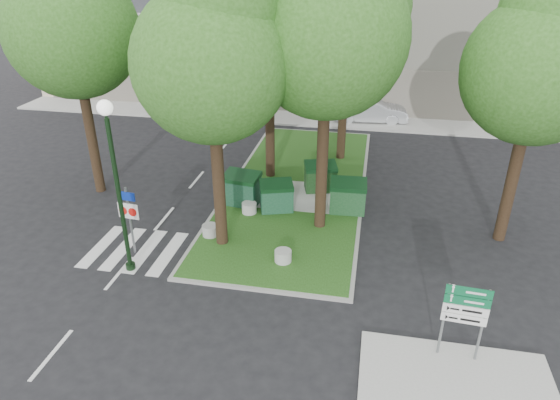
% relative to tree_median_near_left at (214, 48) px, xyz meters
% --- Properties ---
extents(ground, '(120.00, 120.00, 0.00)m').
position_rel_tree_median_near_left_xyz_m(ground, '(1.41, -2.56, -7.32)').
color(ground, black).
rests_on(ground, ground).
extents(median_island, '(6.00, 16.00, 0.12)m').
position_rel_tree_median_near_left_xyz_m(median_island, '(1.91, 5.44, -7.26)').
color(median_island, '#204212').
rests_on(median_island, ground).
extents(median_kerb, '(6.30, 16.30, 0.10)m').
position_rel_tree_median_near_left_xyz_m(median_kerb, '(1.91, 5.44, -7.27)').
color(median_kerb, gray).
rests_on(median_kerb, ground).
extents(sidewalk_corner, '(5.00, 4.00, 0.12)m').
position_rel_tree_median_near_left_xyz_m(sidewalk_corner, '(7.91, -6.06, -7.26)').
color(sidewalk_corner, '#999993').
rests_on(sidewalk_corner, ground).
extents(building_sidewalk, '(42.00, 3.00, 0.12)m').
position_rel_tree_median_near_left_xyz_m(building_sidewalk, '(1.41, 15.94, -7.26)').
color(building_sidewalk, '#999993').
rests_on(building_sidewalk, ground).
extents(zebra_crossing, '(5.00, 3.00, 0.01)m').
position_rel_tree_median_near_left_xyz_m(zebra_crossing, '(-2.34, -1.06, -7.31)').
color(zebra_crossing, silver).
rests_on(zebra_crossing, ground).
extents(tree_median_near_left, '(5.20, 5.20, 10.53)m').
position_rel_tree_median_near_left_xyz_m(tree_median_near_left, '(0.00, 0.00, 0.00)').
color(tree_median_near_left, black).
rests_on(tree_median_near_left, ground).
extents(tree_median_near_right, '(5.60, 5.60, 11.46)m').
position_rel_tree_median_near_left_xyz_m(tree_median_near_right, '(3.50, 2.00, 0.67)').
color(tree_median_near_right, black).
rests_on(tree_median_near_right, ground).
extents(tree_median_mid, '(4.80, 4.80, 9.99)m').
position_rel_tree_median_near_left_xyz_m(tree_median_mid, '(0.50, 6.50, -0.34)').
color(tree_median_mid, black).
rests_on(tree_median_mid, ground).
extents(tree_street_left, '(5.40, 5.40, 11.00)m').
position_rel_tree_median_near_left_xyz_m(tree_street_left, '(-7.00, 3.50, 0.33)').
color(tree_street_left, black).
rests_on(tree_street_left, ground).
extents(tree_street_right, '(5.00, 5.00, 10.06)m').
position_rel_tree_median_near_left_xyz_m(tree_street_right, '(10.50, 2.50, -0.33)').
color(tree_street_right, black).
rests_on(tree_street_right, ground).
extents(dumpster_a, '(1.68, 1.29, 1.44)m').
position_rel_tree_median_near_left_xyz_m(dumpster_a, '(-0.18, 3.25, -6.51)').
color(dumpster_a, '#0E3420').
rests_on(dumpster_a, median_island).
extents(dumpster_b, '(1.63, 1.36, 1.30)m').
position_rel_tree_median_near_left_xyz_m(dumpster_b, '(1.42, 2.95, -6.57)').
color(dumpster_b, '#123F27').
rests_on(dumpster_b, median_island).
extents(dumpster_c, '(1.65, 1.35, 1.34)m').
position_rel_tree_median_near_left_xyz_m(dumpster_c, '(3.02, 5.25, -6.55)').
color(dumpster_c, black).
rests_on(dumpster_c, median_island).
extents(dumpster_d, '(1.56, 1.13, 1.41)m').
position_rel_tree_median_near_left_xyz_m(dumpster_d, '(4.41, 3.41, -6.52)').
color(dumpster_d, '#123B1A').
rests_on(dumpster_d, median_island).
extents(bollard_left, '(0.61, 0.61, 0.44)m').
position_rel_tree_median_near_left_xyz_m(bollard_left, '(-0.69, 0.33, -6.98)').
color(bollard_left, gray).
rests_on(bollard_left, median_island).
extents(bollard_right, '(0.61, 0.61, 0.43)m').
position_rel_tree_median_near_left_xyz_m(bollard_right, '(2.44, -0.91, -6.98)').
color(bollard_right, '#9FA09B').
rests_on(bollard_right, median_island).
extents(bollard_mid, '(0.63, 0.63, 0.45)m').
position_rel_tree_median_near_left_xyz_m(bollard_mid, '(0.35, 2.44, -6.97)').
color(bollard_mid, '#A1A19C').
rests_on(bollard_mid, median_island).
extents(litter_bin, '(0.43, 0.43, 0.75)m').
position_rel_tree_median_near_left_xyz_m(litter_bin, '(3.24, 6.39, -6.82)').
color(litter_bin, '#B6C917').
rests_on(litter_bin, median_island).
extents(street_lamp, '(0.49, 0.49, 6.11)m').
position_rel_tree_median_near_left_xyz_m(street_lamp, '(-2.80, -2.25, -3.47)').
color(street_lamp, black).
rests_on(street_lamp, ground).
extents(traffic_sign_pole, '(0.81, 0.14, 2.69)m').
position_rel_tree_median_near_left_xyz_m(traffic_sign_pole, '(-3.13, -1.23, -5.59)').
color(traffic_sign_pole, slate).
rests_on(traffic_sign_pole, ground).
extents(directional_sign, '(1.16, 0.14, 2.32)m').
position_rel_tree_median_near_left_xyz_m(directional_sign, '(8.00, -4.56, -5.65)').
color(directional_sign, slate).
rests_on(directional_sign, sidewalk_corner).
extents(car_white, '(4.14, 1.97, 1.37)m').
position_rel_tree_median_near_left_xyz_m(car_white, '(-3.88, 15.31, -6.63)').
color(car_white, white).
rests_on(car_white, ground).
extents(car_silver, '(4.91, 2.15, 1.57)m').
position_rel_tree_median_near_left_xyz_m(car_silver, '(4.91, 16.29, -6.53)').
color(car_silver, '#AFB2B7').
rests_on(car_silver, ground).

